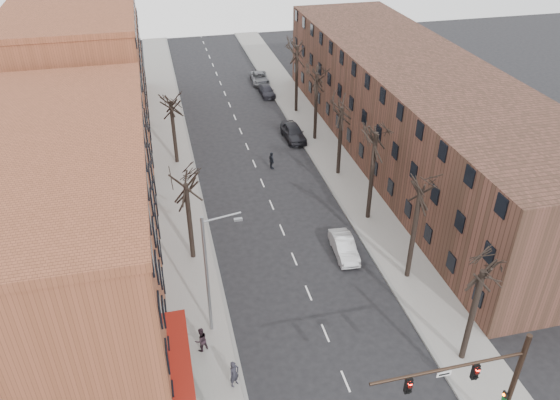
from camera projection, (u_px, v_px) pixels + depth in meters
sidewalk_left at (173, 158)px, 56.34m from camera, size 4.00×90.00×0.15m
sidewalk_right at (321, 142)px, 59.50m from camera, size 4.00×90.00×0.15m
building_left_near at (60, 231)px, 35.15m from camera, size 12.00×26.00×12.00m
building_left_far at (85, 71)px, 58.48m from camera, size 12.00×28.00×14.00m
building_right at (414, 111)px, 54.34m from camera, size 12.00×50.00×10.00m
awning_left at (184, 385)px, 32.25m from camera, size 1.20×7.00×0.15m
hedge at (182, 391)px, 31.06m from camera, size 0.80×6.00×1.00m
tree_right_a at (461, 358)px, 33.96m from camera, size 5.20×5.20×10.00m
tree_right_b at (407, 277)px, 40.54m from camera, size 5.20×5.20×10.80m
tree_right_c at (367, 218)px, 47.12m from camera, size 5.20×5.20×11.60m
tree_right_d at (338, 174)px, 53.70m from camera, size 5.20×5.20×10.00m
tree_right_e at (315, 139)px, 60.28m from camera, size 5.20×5.20×10.80m
tree_right_f at (296, 111)px, 66.87m from camera, size 5.20×5.20×11.60m
tree_left_a at (194, 258)px, 42.48m from camera, size 5.20×5.20×9.50m
tree_left_b at (177, 163)px, 55.64m from camera, size 5.20×5.20×9.50m
signal_mast_arm at (489, 381)px, 27.08m from camera, size 8.14×0.30×7.20m
streetlight at (209, 271)px, 33.33m from camera, size 2.45×0.22×9.03m
silver_sedan at (344, 247)px, 42.48m from camera, size 1.76×4.41×1.43m
parked_car_near at (293, 132)px, 59.84m from camera, size 2.17×5.05×1.70m
parked_car_mid at (267, 91)px, 71.07m from camera, size 1.72×4.21×1.22m
parked_car_far at (260, 78)px, 74.97m from camera, size 2.58×5.04×1.36m
pedestrian_a at (234, 374)px, 31.59m from camera, size 0.81×0.75×1.85m
pedestrian_b at (201, 340)px, 33.89m from camera, size 1.05×0.96×1.74m
pedestrian_crossing at (272, 161)px, 54.13m from camera, size 0.61×1.12×1.81m
bicycle at (181, 399)px, 30.70m from camera, size 1.81×1.26×0.90m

